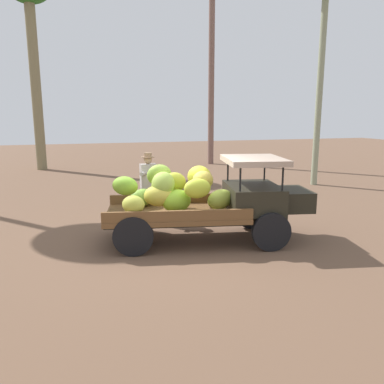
# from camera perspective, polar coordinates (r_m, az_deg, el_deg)

# --- Properties ---
(ground_plane) EXTENTS (60.00, 60.00, 0.00)m
(ground_plane) POSITION_cam_1_polar(r_m,az_deg,el_deg) (8.44, -1.70, -7.64)
(ground_plane) COLOR brown
(truck) EXTENTS (4.63, 2.41, 1.84)m
(truck) POSITION_cam_1_polar(r_m,az_deg,el_deg) (8.41, 2.76, -1.09)
(truck) COLOR black
(truck) RESTS_ON ground
(farmer) EXTENTS (0.53, 0.46, 1.80)m
(farmer) POSITION_cam_1_polar(r_m,az_deg,el_deg) (9.95, -6.49, 1.38)
(farmer) COLOR #BEB09D
(farmer) RESTS_ON ground
(loose_banana_bunch) EXTENTS (0.71, 0.73, 0.31)m
(loose_banana_bunch) POSITION_cam_1_polar(r_m,az_deg,el_deg) (11.02, -10.54, -2.42)
(loose_banana_bunch) COLOR gold
(loose_banana_bunch) RESTS_ON ground
(forest_tree_7) EXTENTS (2.19, 2.19, 9.55)m
(forest_tree_7) POSITION_cam_1_polar(r_m,az_deg,el_deg) (21.33, -23.00, 24.39)
(forest_tree_7) COLOR #807453
(forest_tree_7) RESTS_ON ground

